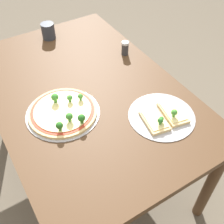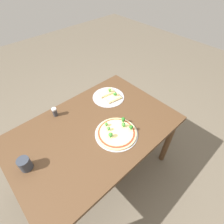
{
  "view_description": "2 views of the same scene",
  "coord_description": "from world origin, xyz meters",
  "px_view_note": "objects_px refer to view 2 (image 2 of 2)",
  "views": [
    {
      "loc": [
        -1.02,
        0.45,
        1.69
      ],
      "look_at": [
        -0.24,
        -0.03,
        0.74
      ],
      "focal_mm": 45.0,
      "sensor_mm": 36.0,
      "label": 1
    },
    {
      "loc": [
        0.52,
        0.79,
        1.87
      ],
      "look_at": [
        -0.24,
        -0.03,
        0.74
      ],
      "focal_mm": 28.0,
      "sensor_mm": 36.0,
      "label": 2
    }
  ],
  "objects_px": {
    "dining_table": "(94,135)",
    "condiment_shaker": "(55,112)",
    "drinking_cup": "(25,164)",
    "pizza_tray_whole": "(117,132)",
    "pizza_tray_slice": "(109,96)"
  },
  "relations": [
    {
      "from": "dining_table",
      "to": "drinking_cup",
      "type": "relative_size",
      "value": 13.99
    },
    {
      "from": "pizza_tray_whole",
      "to": "pizza_tray_slice",
      "type": "xyz_separation_m",
      "value": [
        -0.27,
        -0.39,
        -0.0
      ]
    },
    {
      "from": "pizza_tray_whole",
      "to": "pizza_tray_slice",
      "type": "relative_size",
      "value": 1.12
    },
    {
      "from": "dining_table",
      "to": "drinking_cup",
      "type": "height_order",
      "value": "drinking_cup"
    },
    {
      "from": "dining_table",
      "to": "drinking_cup",
      "type": "bearing_deg",
      "value": -4.16
    },
    {
      "from": "condiment_shaker",
      "to": "pizza_tray_slice",
      "type": "bearing_deg",
      "value": 165.85
    },
    {
      "from": "dining_table",
      "to": "condiment_shaker",
      "type": "distance_m",
      "value": 0.41
    },
    {
      "from": "dining_table",
      "to": "pizza_tray_whole",
      "type": "height_order",
      "value": "pizza_tray_whole"
    },
    {
      "from": "dining_table",
      "to": "condiment_shaker",
      "type": "xyz_separation_m",
      "value": [
        0.15,
        -0.36,
        0.12
      ]
    },
    {
      "from": "condiment_shaker",
      "to": "dining_table",
      "type": "bearing_deg",
      "value": 113.42
    },
    {
      "from": "pizza_tray_whole",
      "to": "condiment_shaker",
      "type": "bearing_deg",
      "value": -63.45
    },
    {
      "from": "drinking_cup",
      "to": "condiment_shaker",
      "type": "xyz_separation_m",
      "value": [
        -0.41,
        -0.32,
        -0.01
      ]
    },
    {
      "from": "dining_table",
      "to": "pizza_tray_whole",
      "type": "relative_size",
      "value": 3.95
    },
    {
      "from": "drinking_cup",
      "to": "condiment_shaker",
      "type": "height_order",
      "value": "drinking_cup"
    },
    {
      "from": "pizza_tray_slice",
      "to": "pizza_tray_whole",
      "type": "bearing_deg",
      "value": 55.34
    }
  ]
}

